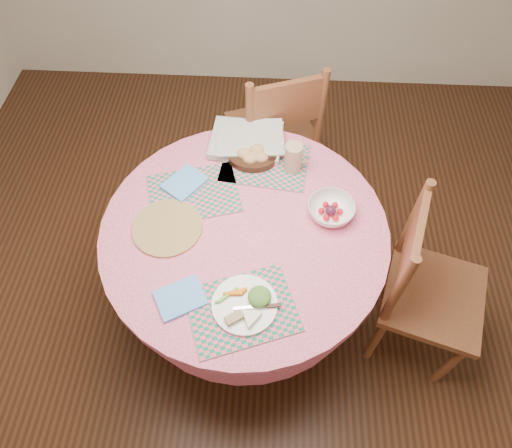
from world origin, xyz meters
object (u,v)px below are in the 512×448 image
(bread_bowl, at_px, (253,156))
(dinner_plate, at_px, (247,305))
(dining_table, at_px, (245,251))
(chair_back, at_px, (276,133))
(wicker_trivet, at_px, (167,227))
(latte_mug, at_px, (294,158))
(chair_right, at_px, (424,288))
(fruit_bowl, at_px, (331,210))

(bread_bowl, bearing_deg, dinner_plate, -88.39)
(dining_table, distance_m, chair_back, 0.83)
(chair_back, distance_m, wicker_trivet, 0.98)
(dining_table, height_order, chair_back, chair_back)
(dining_table, relative_size, bread_bowl, 5.39)
(chair_back, relative_size, latte_mug, 7.03)
(chair_back, bearing_deg, bread_bowl, 56.71)
(wicker_trivet, distance_m, latte_mug, 0.65)
(dinner_plate, bearing_deg, chair_right, 17.75)
(wicker_trivet, relative_size, latte_mug, 2.09)
(latte_mug, height_order, fruit_bowl, latte_mug)
(chair_back, relative_size, dinner_plate, 3.98)
(dining_table, bearing_deg, chair_right, -8.35)
(chair_right, height_order, latte_mug, chair_right)
(chair_back, height_order, latte_mug, chair_back)
(bread_bowl, bearing_deg, chair_back, 76.64)
(bread_bowl, relative_size, latte_mug, 1.60)
(wicker_trivet, xyz_separation_m, bread_bowl, (0.34, 0.41, 0.03))
(fruit_bowl, bearing_deg, latte_mug, 122.90)
(chair_back, xyz_separation_m, latte_mug, (0.09, -0.47, 0.30))
(chair_back, height_order, wicker_trivet, chair_back)
(chair_right, distance_m, chair_back, 1.17)
(chair_back, distance_m, dinner_plate, 1.22)
(chair_right, height_order, bread_bowl, chair_right)
(wicker_trivet, height_order, dinner_plate, dinner_plate)
(chair_back, bearing_deg, chair_right, 106.71)
(chair_right, distance_m, fruit_bowl, 0.56)
(latte_mug, relative_size, fruit_bowl, 0.57)
(wicker_trivet, relative_size, fruit_bowl, 1.20)
(wicker_trivet, bearing_deg, dinner_plate, -43.78)
(chair_right, bearing_deg, dining_table, 98.96)
(dinner_plate, bearing_deg, fruit_bowl, 53.97)
(dining_table, bearing_deg, bread_bowl, 88.02)
(latte_mug, distance_m, fruit_bowl, 0.31)
(chair_right, xyz_separation_m, chair_back, (-0.70, 0.94, 0.01))
(chair_back, relative_size, bread_bowl, 4.39)
(fruit_bowl, bearing_deg, bread_bowl, 140.28)
(wicker_trivet, xyz_separation_m, fruit_bowl, (0.70, 0.11, 0.03))
(wicker_trivet, xyz_separation_m, dinner_plate, (0.36, -0.35, 0.02))
(dining_table, distance_m, chair_right, 0.83)
(chair_right, xyz_separation_m, bread_bowl, (-0.80, 0.51, 0.27))
(chair_right, height_order, wicker_trivet, chair_right)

